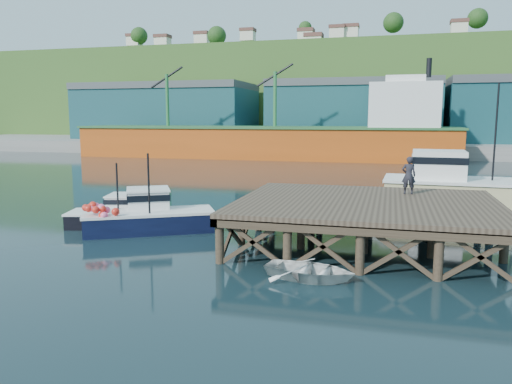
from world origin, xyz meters
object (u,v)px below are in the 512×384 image
(boat_navy, at_px, (149,215))
(dockworker, at_px, (409,175))
(trawler, at_px, (478,186))
(dinghy, at_px, (310,270))
(boat_black, at_px, (123,214))

(boat_navy, distance_m, dockworker, 13.69)
(trawler, distance_m, dinghy, 18.04)
(trawler, xyz_separation_m, dinghy, (-8.19, -16.02, -1.31))
(boat_navy, distance_m, dinghy, 11.25)
(boat_navy, relative_size, trawler, 0.58)
(dinghy, bearing_deg, trawler, -17.20)
(boat_black, distance_m, trawler, 21.93)
(boat_navy, distance_m, boat_black, 2.11)
(boat_navy, xyz_separation_m, dinghy, (9.59, -5.87, -0.49))
(boat_black, xyz_separation_m, trawler, (19.76, 9.46, 1.00))
(boat_black, distance_m, dinghy, 13.30)
(trawler, relative_size, dockworker, 6.38)
(boat_black, distance_m, dockworker, 15.55)
(trawler, bearing_deg, boat_navy, -147.78)
(trawler, xyz_separation_m, dockworker, (-4.51, -7.61, 1.42))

